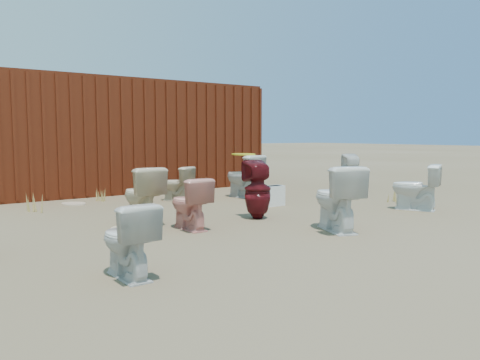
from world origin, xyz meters
TOP-DOWN VIEW (x-y plane):
  - ground at (0.00, 0.00)m, footprint 100.00×100.00m
  - shipping_container at (0.00, 5.20)m, footprint 6.00×2.40m
  - toilet_front_a at (-2.55, -1.35)m, footprint 0.39×0.66m
  - toilet_front_pink at (-1.11, 0.17)m, footprint 0.39×0.67m
  - toilet_front_c at (0.38, -0.99)m, footprint 0.73×0.94m
  - toilet_front_maroon at (0.09, 0.28)m, footprint 0.47×0.48m
  - toilet_front_e at (2.68, -0.57)m, footprint 0.69×0.84m
  - toilet_back_beige_left at (-0.03, 2.61)m, footprint 0.60×0.73m
  - toilet_back_beige_right at (-1.46, 0.87)m, footprint 0.47×0.79m
  - toilet_back_yellowlid at (1.28, 2.30)m, footprint 0.57×0.87m
  - toilet_back_e at (3.60, 1.60)m, footprint 0.51×0.51m
  - yellow_lid at (1.28, 2.30)m, footprint 0.42×0.53m
  - loose_tank at (1.01, 1.12)m, footprint 0.50×0.20m
  - loose_lid_near at (-1.80, 0.60)m, footprint 0.38×0.50m
  - loose_lid_far at (-1.72, 3.28)m, footprint 0.53×0.58m
  - weed_clump_a at (-2.40, 2.80)m, footprint 0.36×0.36m
  - weed_clump_b at (0.37, 2.36)m, footprint 0.32×0.32m
  - weed_clump_c at (2.08, 3.16)m, footprint 0.36×0.36m
  - weed_clump_d at (-1.14, 3.44)m, footprint 0.30×0.30m
  - weed_clump_e at (1.09, 3.50)m, footprint 0.34×0.34m
  - weed_clump_f at (3.18, 0.19)m, footprint 0.28×0.28m

SIDE VIEW (x-z plane):
  - ground at x=0.00m, z-range 0.00..0.00m
  - loose_lid_near at x=-1.80m, z-range 0.00..0.02m
  - loose_lid_far at x=-1.72m, z-range 0.00..0.02m
  - weed_clump_f at x=3.18m, z-range 0.00..0.20m
  - weed_clump_d at x=-1.14m, z-range 0.00..0.23m
  - weed_clump_e at x=1.09m, z-range 0.00..0.29m
  - weed_clump_b at x=0.37m, z-range 0.00..0.30m
  - weed_clump_a at x=-2.40m, z-range 0.00..0.33m
  - loose_tank at x=1.01m, z-range 0.00..0.35m
  - weed_clump_c at x=2.08m, z-range 0.00..0.36m
  - toilet_back_beige_left at x=-0.03m, z-range 0.00..0.65m
  - toilet_front_a at x=-2.55m, z-range 0.00..0.66m
  - toilet_front_pink at x=-1.11m, z-range 0.00..0.68m
  - toilet_front_e at x=2.68m, z-range 0.00..0.75m
  - toilet_back_beige_right at x=-1.46m, z-range 0.00..0.79m
  - toilet_back_e at x=3.60m, z-range 0.00..0.83m
  - toilet_back_yellowlid at x=1.28m, z-range 0.00..0.84m
  - toilet_front_c at x=0.38m, z-range 0.00..0.84m
  - toilet_front_maroon at x=0.09m, z-range 0.00..0.86m
  - yellow_lid at x=1.28m, z-range 0.84..0.86m
  - shipping_container at x=0.00m, z-range 0.00..2.40m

